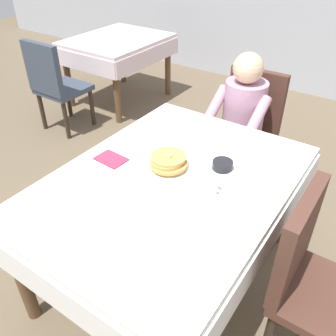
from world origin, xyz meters
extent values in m
plane|color=brown|center=(0.00, 0.00, 0.00)|extent=(14.00, 14.00, 0.00)
cube|color=white|center=(0.00, 0.00, 0.72)|extent=(1.10, 1.50, 0.04)
cube|color=white|center=(0.00, -0.76, 0.61)|extent=(1.10, 0.01, 0.18)
cube|color=white|center=(0.00, 0.76, 0.61)|extent=(1.10, 0.01, 0.18)
cube|color=white|center=(-0.56, 0.00, 0.61)|extent=(0.01, 1.50, 0.18)
cube|color=white|center=(0.56, 0.00, 0.61)|extent=(0.01, 1.50, 0.18)
cylinder|color=brown|center=(-0.47, -0.67, 0.35)|extent=(0.07, 0.07, 0.70)
cylinder|color=brown|center=(-0.47, 0.67, 0.35)|extent=(0.07, 0.07, 0.70)
cylinder|color=brown|center=(0.47, 0.67, 0.35)|extent=(0.07, 0.07, 0.70)
cube|color=#4C2D23|center=(-0.07, 1.07, 0.42)|extent=(0.44, 0.44, 0.05)
cube|color=#4C2D23|center=(-0.07, 1.27, 0.69)|extent=(0.44, 0.06, 0.48)
cylinder|color=#2D2319|center=(0.11, 0.89, 0.20)|extent=(0.04, 0.04, 0.40)
cylinder|color=#2D2319|center=(-0.25, 0.89, 0.20)|extent=(0.04, 0.04, 0.40)
cylinder|color=#2D2319|center=(0.11, 1.25, 0.20)|extent=(0.04, 0.04, 0.40)
cylinder|color=#2D2319|center=(-0.25, 1.25, 0.20)|extent=(0.04, 0.04, 0.40)
cylinder|color=#B2849E|center=(-0.07, 1.05, 0.68)|extent=(0.30, 0.30, 0.46)
sphere|color=#D8AD8C|center=(-0.07, 1.03, 1.02)|extent=(0.21, 0.21, 0.21)
cylinder|color=#B2849E|center=(0.09, 0.91, 0.75)|extent=(0.08, 0.29, 0.23)
cylinder|color=#B2849E|center=(-0.23, 0.91, 0.75)|extent=(0.08, 0.29, 0.23)
cylinder|color=#383D51|center=(0.01, 0.87, 0.23)|extent=(0.10, 0.10, 0.45)
cylinder|color=#383D51|center=(-0.15, 0.87, 0.23)|extent=(0.10, 0.10, 0.45)
cube|color=#4C2D23|center=(0.87, 0.00, 0.42)|extent=(0.44, 0.44, 0.05)
cube|color=#4C2D23|center=(0.67, 0.00, 0.69)|extent=(0.06, 0.44, 0.48)
cylinder|color=#2D2319|center=(0.69, 0.18, 0.20)|extent=(0.04, 0.04, 0.40)
cylinder|color=white|center=(-0.05, 0.07, 0.75)|extent=(0.28, 0.28, 0.02)
cylinder|color=tan|center=(-0.06, 0.07, 0.76)|extent=(0.17, 0.17, 0.02)
cylinder|color=tan|center=(-0.05, 0.06, 0.78)|extent=(0.20, 0.20, 0.02)
cylinder|color=tan|center=(-0.06, 0.06, 0.80)|extent=(0.17, 0.17, 0.02)
cylinder|color=tan|center=(-0.06, 0.07, 0.82)|extent=(0.19, 0.19, 0.01)
cube|color=#F4E072|center=(-0.05, 0.07, 0.83)|extent=(0.03, 0.03, 0.01)
cylinder|color=white|center=(0.22, 0.03, 0.78)|extent=(0.08, 0.08, 0.08)
torus|color=white|center=(0.27, 0.03, 0.79)|extent=(0.05, 0.01, 0.05)
cylinder|color=black|center=(0.17, 0.24, 0.76)|extent=(0.11, 0.11, 0.04)
cone|color=silver|center=(-0.33, 0.18, 0.78)|extent=(0.08, 0.08, 0.07)
cube|color=silver|center=(-0.24, 0.05, 0.74)|extent=(0.02, 0.18, 0.00)
cube|color=silver|center=(0.14, 0.05, 0.74)|extent=(0.02, 0.20, 0.00)
cube|color=silver|center=(-0.04, -0.22, 0.74)|extent=(0.15, 0.03, 0.00)
cube|color=#8C2D4C|center=(-0.37, -0.03, 0.74)|extent=(0.18, 0.13, 0.01)
cube|color=silver|center=(-1.98, 1.85, 0.72)|extent=(0.90, 1.10, 0.04)
cube|color=silver|center=(-1.98, 1.29, 0.61)|extent=(0.90, 0.01, 0.18)
cube|color=silver|center=(-1.98, 2.41, 0.61)|extent=(0.90, 0.01, 0.18)
cube|color=silver|center=(-2.44, 1.85, 0.61)|extent=(0.01, 1.10, 0.18)
cube|color=silver|center=(-1.53, 1.85, 0.61)|extent=(0.01, 1.10, 0.18)
cylinder|color=brown|center=(-2.35, 1.38, 0.35)|extent=(0.07, 0.07, 0.70)
cylinder|color=brown|center=(-1.61, 1.38, 0.35)|extent=(0.07, 0.07, 0.70)
cylinder|color=brown|center=(-2.35, 2.32, 0.35)|extent=(0.07, 0.07, 0.70)
cylinder|color=brown|center=(-1.61, 2.32, 0.35)|extent=(0.07, 0.07, 0.70)
cube|color=#384251|center=(-1.98, 1.00, 0.42)|extent=(0.44, 0.44, 0.05)
cube|color=#384251|center=(-1.98, 0.80, 0.69)|extent=(0.44, 0.06, 0.48)
cylinder|color=#2D2319|center=(-2.16, 1.18, 0.20)|extent=(0.04, 0.04, 0.40)
cylinder|color=#2D2319|center=(-1.80, 1.18, 0.20)|extent=(0.04, 0.04, 0.40)
cylinder|color=#2D2319|center=(-2.16, 0.82, 0.20)|extent=(0.04, 0.04, 0.40)
cylinder|color=#2D2319|center=(-1.80, 0.82, 0.20)|extent=(0.04, 0.04, 0.40)
camera|label=1|loc=(0.83, -1.22, 1.84)|focal=38.25mm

